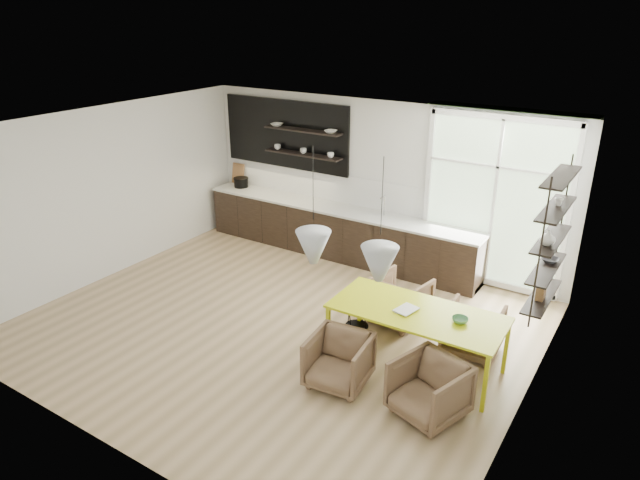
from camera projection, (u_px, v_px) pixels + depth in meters
The scene contains 11 objects.
room at pixel (352, 218), 8.45m from camera, with size 7.02×6.01×2.91m.
kitchen_run at pixel (333, 224), 10.66m from camera, with size 5.54×0.69×2.75m.
right_shelving at pixel (550, 243), 7.05m from camera, with size 0.26×1.22×1.90m.
dining_table at pixel (417, 315), 7.22m from camera, with size 2.21×1.02×0.80m.
armchair_back_left at pixel (399, 299), 8.42m from camera, with size 0.76×0.78×0.71m, color brown.
armchair_back_right at pixel (473, 330), 7.67m from camera, with size 0.71×0.73×0.67m, color brown.
armchair_front_left at pixel (339, 361), 7.01m from camera, with size 0.71×0.73×0.67m, color brown.
armchair_front_right at pixel (429, 389), 6.47m from camera, with size 0.74×0.76×0.69m, color brown.
wire_stool at pixel (357, 316), 8.13m from camera, with size 0.34×0.34×0.43m.
table_book at pixel (399, 307), 7.28m from camera, with size 0.22×0.30×0.03m, color white.
table_bowl at pixel (460, 320), 6.94m from camera, with size 0.20×0.20×0.06m, color #4F8A5A.
Camera 1 is at (4.46, -5.84, 4.38)m, focal length 32.00 mm.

